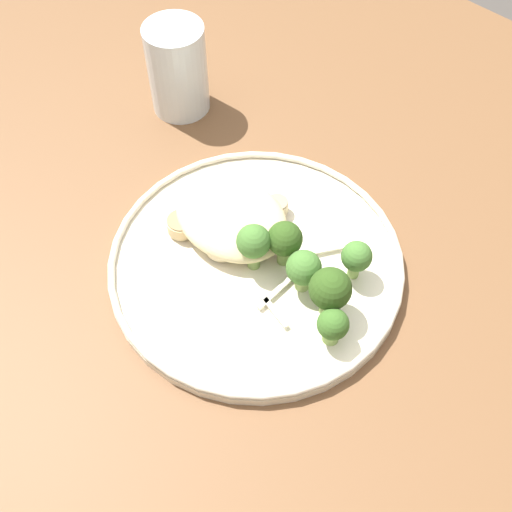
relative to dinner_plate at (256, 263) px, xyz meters
name	(u,v)px	position (x,y,z in m)	size (l,w,h in m)	color
ground	(248,447)	(0.05, -0.03, -0.75)	(6.00, 6.00, 0.00)	#47423D
wooden_dining_table	(241,263)	(0.05, -0.03, -0.09)	(1.40, 1.00, 0.74)	brown
dinner_plate	(256,263)	(0.00, 0.00, 0.00)	(0.29, 0.29, 0.02)	beige
noodle_bed	(231,217)	(0.05, -0.01, 0.02)	(0.12, 0.10, 0.04)	beige
seared_scallop_center_golden	(244,201)	(0.06, -0.04, 0.01)	(0.04, 0.04, 0.02)	#DBB77A
seared_scallop_rear_pale	(252,237)	(0.02, -0.01, 0.01)	(0.02, 0.02, 0.01)	#DBB77A
seared_scallop_left_edge	(237,221)	(0.04, -0.02, 0.01)	(0.02, 0.02, 0.02)	beige
seared_scallop_tiny_bay	(182,224)	(0.08, 0.02, 0.01)	(0.03, 0.03, 0.02)	#DBB77A
seared_scallop_front_small	(277,206)	(0.03, -0.06, 0.01)	(0.02, 0.02, 0.01)	beige
seared_scallop_large_seared	(222,244)	(0.03, 0.01, 0.01)	(0.03, 0.03, 0.02)	beige
seared_scallop_half_hidden	(204,205)	(0.08, -0.01, 0.01)	(0.03, 0.03, 0.02)	#DBB77A
broccoli_floret_left_leaning	(304,269)	(-0.05, -0.01, 0.03)	(0.03, 0.03, 0.05)	#89A356
broccoli_floret_small_sprig	(330,290)	(-0.09, 0.00, 0.04)	(0.04, 0.04, 0.06)	#7A994C
broccoli_floret_tall_stalk	(285,240)	(-0.02, -0.02, 0.04)	(0.03, 0.03, 0.05)	#7A994C
broccoli_floret_right_tilted	(333,326)	(-0.11, 0.02, 0.03)	(0.03, 0.03, 0.04)	#7A994C
broccoli_floret_center_pile	(254,243)	(0.00, 0.00, 0.04)	(0.03, 0.03, 0.06)	#7A994C
broccoli_floret_near_rim	(356,257)	(-0.08, -0.05, 0.03)	(0.03, 0.03, 0.05)	#7A994C
onion_sliver_curled_piece	(324,250)	(-0.04, -0.05, 0.01)	(0.05, 0.01, 0.00)	silver
onion_sliver_long_sliver	(277,291)	(-0.04, 0.01, 0.01)	(0.05, 0.01, 0.00)	silver
onion_sliver_pale_crescent	(272,307)	(-0.05, 0.03, 0.01)	(0.05, 0.01, 0.00)	silver
water_glass	(178,74)	(0.23, -0.11, 0.04)	(0.07, 0.07, 0.11)	silver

